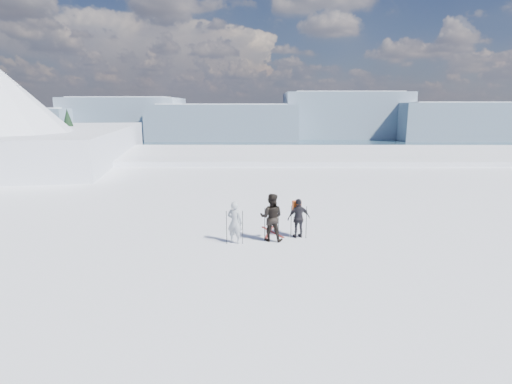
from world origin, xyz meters
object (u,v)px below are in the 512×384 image
skier_pack (299,218)px  skis_loose (271,232)px  skier_grey (235,222)px  skier_dark (271,217)px

skier_pack → skis_loose: 1.48m
skier_grey → skier_pack: bearing=-143.7°
skier_grey → skis_loose: (1.43, 1.31, -0.81)m
skier_dark → skis_loose: bearing=-81.2°
skier_grey → skier_dark: size_ratio=0.87×
skier_grey → skier_dark: 1.44m
skier_pack → skis_loose: skier_pack is taller
skier_dark → skis_loose: size_ratio=1.12×
skis_loose → skier_grey: bearing=-137.5°
skier_grey → skier_dark: skier_dark is taller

